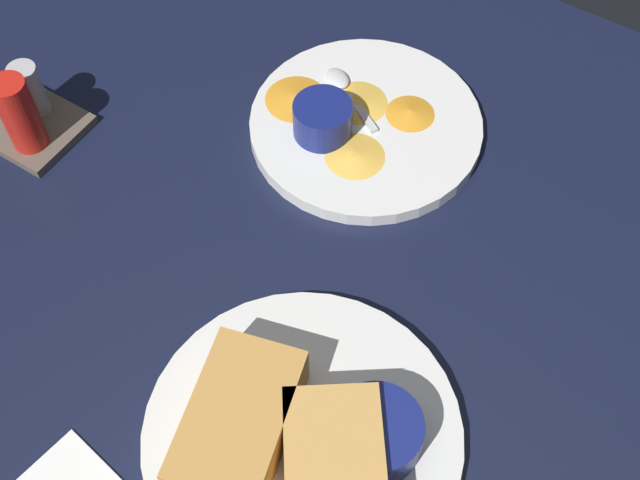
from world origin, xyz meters
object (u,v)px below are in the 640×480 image
(plate_chips_companion, at_px, (366,126))
(ramekin_light_gravy, at_px, (323,118))
(ramekin_dark_sauce, at_px, (376,433))
(sandwich_half_near, at_px, (239,423))
(spoon_by_gravy_ramekin, at_px, (343,86))
(sandwich_half_far, at_px, (335,476))
(condiment_caddy, at_px, (27,114))
(plate_sandwich_main, at_px, (303,436))
(spoon_by_dark_ramekin, at_px, (304,441))

(plate_chips_companion, bearing_deg, ramekin_light_gravy, 140.19)
(ramekin_dark_sauce, height_order, plate_chips_companion, ramekin_dark_sauce)
(sandwich_half_near, xyz_separation_m, ramekin_dark_sauce, (0.05, -0.10, -0.00))
(plate_chips_companion, xyz_separation_m, spoon_by_gravy_ramekin, (0.03, 0.04, 0.01))
(sandwich_half_far, xyz_separation_m, ramekin_light_gravy, (0.30, 0.21, -0.00))
(sandwich_half_near, distance_m, plate_chips_companion, 0.36)
(condiment_caddy, bearing_deg, spoon_by_gravy_ramekin, -48.26)
(ramekin_dark_sauce, distance_m, condiment_caddy, 0.48)
(plate_chips_companion, bearing_deg, plate_sandwich_main, -157.78)
(sandwich_half_near, height_order, spoon_by_gravy_ramekin, sandwich_half_near)
(sandwich_half_near, relative_size, sandwich_half_far, 0.98)
(spoon_by_dark_ramekin, bearing_deg, ramekin_dark_sauce, -57.14)
(plate_sandwich_main, relative_size, sandwich_half_near, 1.81)
(plate_chips_companion, height_order, spoon_by_gravy_ramekin, spoon_by_gravy_ramekin)
(plate_sandwich_main, distance_m, plate_chips_companion, 0.34)
(sandwich_half_far, height_order, spoon_by_gravy_ramekin, sandwich_half_far)
(spoon_by_gravy_ramekin, bearing_deg, spoon_by_dark_ramekin, -152.82)
(ramekin_light_gravy, xyz_separation_m, condiment_caddy, (-0.16, 0.26, -0.00))
(plate_chips_companion, bearing_deg, condiment_caddy, 123.70)
(plate_chips_companion, distance_m, condiment_caddy, 0.35)
(sandwich_half_far, xyz_separation_m, plate_chips_companion, (0.34, 0.17, -0.03))
(condiment_caddy, bearing_deg, sandwich_half_near, -112.09)
(sandwich_half_far, bearing_deg, sandwich_half_near, 93.43)
(ramekin_dark_sauce, bearing_deg, ramekin_light_gravy, 39.91)
(ramekin_dark_sauce, distance_m, plate_chips_companion, 0.35)
(sandwich_half_far, distance_m, ramekin_dark_sauce, 0.05)
(sandwich_half_far, distance_m, ramekin_light_gravy, 0.37)
(spoon_by_dark_ramekin, height_order, plate_chips_companion, spoon_by_dark_ramekin)
(sandwich_half_near, distance_m, sandwich_half_far, 0.09)
(sandwich_half_far, xyz_separation_m, spoon_by_gravy_ramekin, (0.37, 0.22, -0.02))
(ramekin_dark_sauce, xyz_separation_m, condiment_caddy, (0.10, 0.47, -0.00))
(plate_sandwich_main, distance_m, sandwich_half_near, 0.06)
(plate_sandwich_main, bearing_deg, ramekin_light_gravy, 29.69)
(plate_chips_companion, bearing_deg, spoon_by_dark_ramekin, -157.30)
(sandwich_half_far, height_order, plate_chips_companion, sandwich_half_far)
(spoon_by_dark_ramekin, distance_m, condiment_caddy, 0.44)
(sandwich_half_near, relative_size, ramekin_light_gravy, 2.41)
(ramekin_dark_sauce, bearing_deg, plate_chips_companion, 32.13)
(plate_sandwich_main, xyz_separation_m, ramekin_dark_sauce, (0.02, -0.05, 0.03))
(ramekin_light_gravy, bearing_deg, spoon_by_dark_ramekin, -150.00)
(sandwich_half_far, height_order, ramekin_dark_sauce, sandwich_half_far)
(sandwich_half_near, height_order, ramekin_dark_sauce, sandwich_half_near)
(ramekin_light_gravy, bearing_deg, sandwich_half_far, -145.94)
(ramekin_light_gravy, bearing_deg, ramekin_dark_sauce, -140.09)
(plate_sandwich_main, height_order, ramekin_light_gravy, ramekin_light_gravy)
(spoon_by_gravy_ramekin, bearing_deg, ramekin_light_gravy, -167.73)
(spoon_by_dark_ramekin, distance_m, plate_chips_companion, 0.35)
(condiment_caddy, bearing_deg, plate_sandwich_main, -106.65)
(ramekin_dark_sauce, xyz_separation_m, spoon_by_gravy_ramekin, (0.32, 0.23, -0.02))
(plate_sandwich_main, bearing_deg, spoon_by_dark_ramekin, -138.39)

